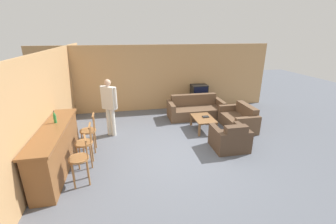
{
  "coord_description": "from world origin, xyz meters",
  "views": [
    {
      "loc": [
        -1.29,
        -5.13,
        3.06
      ],
      "look_at": [
        -0.1,
        0.92,
        0.85
      ],
      "focal_mm": 24.0,
      "sensor_mm": 36.0,
      "label": 1
    }
  ],
  "objects_px": {
    "couch_far": "(195,110)",
    "bottle": "(55,117)",
    "bar_chair_mid": "(85,145)",
    "armchair_near": "(230,139)",
    "book_on_table": "(206,117)",
    "tv_unit": "(198,102)",
    "bar_chair_near": "(80,161)",
    "person_by_window": "(109,104)",
    "tv": "(199,90)",
    "bar_chair_far": "(89,133)",
    "coffee_table": "(203,119)",
    "loveseat_right": "(239,120)"
  },
  "relations": [
    {
      "from": "bar_chair_near",
      "to": "person_by_window",
      "type": "height_order",
      "value": "person_by_window"
    },
    {
      "from": "bar_chair_near",
      "to": "bar_chair_far",
      "type": "distance_m",
      "value": 1.4
    },
    {
      "from": "tv",
      "to": "armchair_near",
      "type": "bearing_deg",
      "value": -94.23
    },
    {
      "from": "bar_chair_mid",
      "to": "person_by_window",
      "type": "height_order",
      "value": "person_by_window"
    },
    {
      "from": "bar_chair_near",
      "to": "loveseat_right",
      "type": "height_order",
      "value": "bar_chair_near"
    },
    {
      "from": "loveseat_right",
      "to": "tv_unit",
      "type": "relative_size",
      "value": 1.37
    },
    {
      "from": "bar_chair_mid",
      "to": "loveseat_right",
      "type": "distance_m",
      "value": 4.91
    },
    {
      "from": "loveseat_right",
      "to": "coffee_table",
      "type": "xyz_separation_m",
      "value": [
        -1.23,
        0.06,
        0.08
      ]
    },
    {
      "from": "coffee_table",
      "to": "bottle",
      "type": "height_order",
      "value": "bottle"
    },
    {
      "from": "couch_far",
      "to": "armchair_near",
      "type": "height_order",
      "value": "couch_far"
    },
    {
      "from": "tv_unit",
      "to": "tv",
      "type": "height_order",
      "value": "tv"
    },
    {
      "from": "bar_chair_mid",
      "to": "bar_chair_far",
      "type": "distance_m",
      "value": 0.71
    },
    {
      "from": "bar_chair_near",
      "to": "armchair_near",
      "type": "height_order",
      "value": "bar_chair_near"
    },
    {
      "from": "loveseat_right",
      "to": "couch_far",
      "type": "bearing_deg",
      "value": 132.01
    },
    {
      "from": "tv_unit",
      "to": "tv",
      "type": "distance_m",
      "value": 0.51
    },
    {
      "from": "bottle",
      "to": "bar_chair_far",
      "type": "bearing_deg",
      "value": 34.21
    },
    {
      "from": "bottle",
      "to": "book_on_table",
      "type": "relative_size",
      "value": 1.41
    },
    {
      "from": "couch_far",
      "to": "tv_unit",
      "type": "xyz_separation_m",
      "value": [
        0.43,
        0.92,
        -0.01
      ]
    },
    {
      "from": "bar_chair_near",
      "to": "bar_chair_mid",
      "type": "distance_m",
      "value": 0.69
    },
    {
      "from": "loveseat_right",
      "to": "bar_chair_mid",
      "type": "bearing_deg",
      "value": -163.46
    },
    {
      "from": "bar_chair_near",
      "to": "tv_unit",
      "type": "relative_size",
      "value": 1.02
    },
    {
      "from": "coffee_table",
      "to": "book_on_table",
      "type": "xyz_separation_m",
      "value": [
        0.09,
        0.03,
        0.08
      ]
    },
    {
      "from": "bar_chair_near",
      "to": "bottle",
      "type": "distance_m",
      "value": 1.32
    },
    {
      "from": "bar_chair_mid",
      "to": "coffee_table",
      "type": "xyz_separation_m",
      "value": [
        3.46,
        1.46,
        -0.18
      ]
    },
    {
      "from": "tv_unit",
      "to": "bottle",
      "type": "bearing_deg",
      "value": -144.74
    },
    {
      "from": "bottle",
      "to": "person_by_window",
      "type": "height_order",
      "value": "person_by_window"
    },
    {
      "from": "book_on_table",
      "to": "tv_unit",
      "type": "bearing_deg",
      "value": 77.66
    },
    {
      "from": "tv",
      "to": "book_on_table",
      "type": "bearing_deg",
      "value": -102.35
    },
    {
      "from": "bar_chair_near",
      "to": "coffee_table",
      "type": "xyz_separation_m",
      "value": [
        3.46,
        2.15,
        -0.18
      ]
    },
    {
      "from": "coffee_table",
      "to": "tv_unit",
      "type": "height_order",
      "value": "tv_unit"
    },
    {
      "from": "loveseat_right",
      "to": "coffee_table",
      "type": "bearing_deg",
      "value": 177.1
    },
    {
      "from": "armchair_near",
      "to": "tv_unit",
      "type": "distance_m",
      "value": 3.48
    },
    {
      "from": "bar_chair_near",
      "to": "bar_chair_mid",
      "type": "height_order",
      "value": "same"
    },
    {
      "from": "bar_chair_near",
      "to": "person_by_window",
      "type": "relative_size",
      "value": 0.59
    },
    {
      "from": "loveseat_right",
      "to": "bottle",
      "type": "height_order",
      "value": "bottle"
    },
    {
      "from": "couch_far",
      "to": "person_by_window",
      "type": "distance_m",
      "value": 3.29
    },
    {
      "from": "couch_far",
      "to": "bottle",
      "type": "bearing_deg",
      "value": -150.7
    },
    {
      "from": "bar_chair_far",
      "to": "person_by_window",
      "type": "bearing_deg",
      "value": 60.27
    },
    {
      "from": "coffee_table",
      "to": "tv",
      "type": "bearing_deg",
      "value": 75.54
    },
    {
      "from": "armchair_near",
      "to": "loveseat_right",
      "type": "bearing_deg",
      "value": 53.99
    },
    {
      "from": "tv",
      "to": "book_on_table",
      "type": "distance_m",
      "value": 2.14
    },
    {
      "from": "person_by_window",
      "to": "armchair_near",
      "type": "bearing_deg",
      "value": -25.64
    },
    {
      "from": "bar_chair_mid",
      "to": "armchair_near",
      "type": "xyz_separation_m",
      "value": [
        3.75,
        0.09,
        -0.25
      ]
    },
    {
      "from": "bar_chair_near",
      "to": "tv_unit",
      "type": "bearing_deg",
      "value": 46.67
    },
    {
      "from": "armchair_near",
      "to": "loveseat_right",
      "type": "xyz_separation_m",
      "value": [
        0.95,
        1.31,
        -0.01
      ]
    },
    {
      "from": "bar_chair_far",
      "to": "couch_far",
      "type": "xyz_separation_m",
      "value": [
        3.58,
        1.93,
        -0.26
      ]
    },
    {
      "from": "bar_chair_mid",
      "to": "tv",
      "type": "xyz_separation_m",
      "value": [
        4.0,
        3.55,
        0.24
      ]
    },
    {
      "from": "tv_unit",
      "to": "person_by_window",
      "type": "bearing_deg",
      "value": -151.04
    },
    {
      "from": "tv_unit",
      "to": "couch_far",
      "type": "bearing_deg",
      "value": -115.06
    },
    {
      "from": "tv",
      "to": "book_on_table",
      "type": "relative_size",
      "value": 3.04
    }
  ]
}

